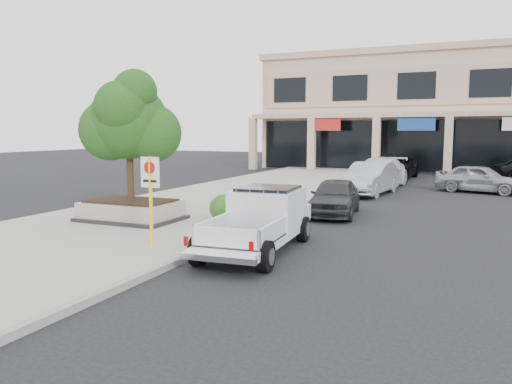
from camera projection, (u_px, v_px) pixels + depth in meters
ground at (253, 263)px, 11.78m from camera, size 120.00×120.00×0.00m
sidewalk at (187, 209)px, 19.42m from camera, size 8.00×52.00×0.15m
curb at (282, 216)px, 17.85m from camera, size 0.20×52.00×0.15m
planter at (131, 210)px, 16.58m from camera, size 3.20×2.20×0.68m
planter_tree at (135, 121)px, 16.31m from camera, size 2.90×2.55×4.00m
no_parking_sign at (150, 189)px, 12.72m from camera, size 0.55×0.09×2.30m
hedge at (226, 208)px, 16.08m from camera, size 1.10×0.99×0.93m
pickup_truck at (257, 221)px, 12.74m from camera, size 2.21×5.19×1.60m
curb_car_a at (335, 197)px, 18.45m from camera, size 2.09×4.18×1.37m
curb_car_b at (370, 179)px, 24.43m from camera, size 2.25×4.98×1.59m
curb_car_c at (379, 173)px, 27.52m from camera, size 2.75×5.79×1.63m
curb_car_d at (391, 167)px, 32.56m from camera, size 2.97×5.90×1.60m
lot_car_a at (480, 179)px, 25.20m from camera, size 4.51×2.77×1.43m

